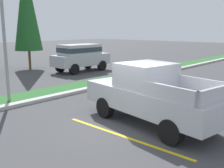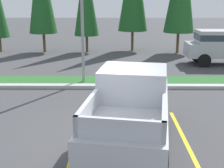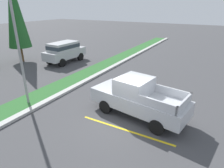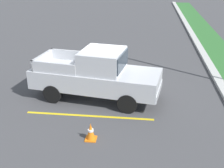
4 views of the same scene
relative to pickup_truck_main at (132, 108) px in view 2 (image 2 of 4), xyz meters
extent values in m
plane|color=#424244|center=(-1.00, 0.44, -1.04)|extent=(120.00, 120.00, 0.00)
cube|color=yellow|center=(-1.56, -0.05, -1.04)|extent=(0.12, 4.80, 0.01)
cube|color=yellow|center=(1.54, -0.05, -1.04)|extent=(0.12, 4.80, 0.01)
cube|color=#B2B2AD|center=(-1.00, 5.44, -0.97)|extent=(56.00, 0.40, 0.15)
cube|color=#2D662D|center=(-1.00, 6.54, -1.01)|extent=(56.00, 1.80, 0.06)
cylinder|color=black|center=(-0.60, 1.62, -0.66)|extent=(0.40, 0.80, 0.76)
cylinder|color=black|center=(1.08, 1.34, -0.66)|extent=(0.40, 0.80, 0.76)
cylinder|color=black|center=(-1.10, -1.44, -0.66)|extent=(0.40, 0.80, 0.76)
cylinder|color=black|center=(0.58, -1.72, -0.66)|extent=(0.40, 0.80, 0.76)
cube|color=silver|center=(-0.01, -0.05, -0.16)|extent=(2.71, 5.44, 0.76)
cube|color=silver|center=(0.04, 0.25, 0.64)|extent=(1.99, 1.86, 0.84)
cube|color=#2D3842|center=(0.17, 1.06, 0.69)|extent=(1.61, 0.32, 0.63)
cube|color=silver|center=(-1.08, -1.35, 0.44)|extent=(0.40, 1.89, 0.44)
cube|color=silver|center=(0.60, -1.62, 0.44)|extent=(0.40, 1.89, 0.44)
cube|color=silver|center=(-0.38, -2.37, 0.44)|extent=(1.79, 0.39, 0.44)
cube|color=silver|center=(0.40, 2.47, -0.40)|extent=(1.81, 0.45, 0.28)
cylinder|color=black|center=(4.87, 11.57, -0.64)|extent=(0.81, 0.28, 0.80)
cylinder|color=black|center=(4.83, 9.87, -0.64)|extent=(0.81, 0.28, 0.80)
cube|color=#B2B2B7|center=(6.25, 10.68, -0.12)|extent=(4.64, 1.95, 0.84)
cube|color=#B2B2B7|center=(6.10, 10.69, 0.68)|extent=(3.14, 1.76, 0.76)
cube|color=#2D3842|center=(6.10, 10.69, 0.66)|extent=(3.18, 1.80, 0.36)
cylinder|color=gray|center=(-1.97, 6.34, 2.67)|extent=(0.14, 0.14, 7.43)
cylinder|color=brown|center=(-9.30, 15.29, -0.48)|extent=(0.20, 0.20, 1.11)
cylinder|color=brown|center=(-5.86, 15.19, -0.32)|extent=(0.20, 0.20, 1.45)
cylinder|color=brown|center=(-2.60, 15.17, -0.40)|extent=(0.20, 0.20, 1.28)
cylinder|color=brown|center=(0.91, 15.87, -0.26)|extent=(0.20, 0.20, 1.56)
cylinder|color=brown|center=(4.25, 14.85, -0.27)|extent=(0.20, 0.20, 1.54)
camera|label=1|loc=(-7.54, -5.01, 2.20)|focal=42.91mm
camera|label=2|loc=(-0.47, -7.65, 2.83)|focal=48.07mm
camera|label=3|loc=(-8.71, -3.35, 4.53)|focal=31.22mm
camera|label=4|loc=(10.69, 1.87, 4.34)|focal=45.98mm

